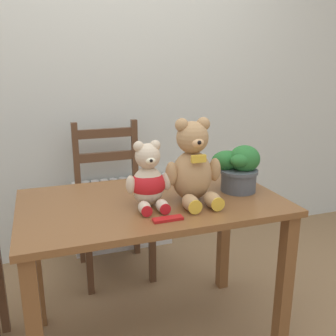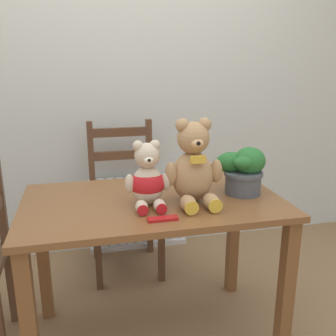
{
  "view_description": "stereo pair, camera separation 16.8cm",
  "coord_description": "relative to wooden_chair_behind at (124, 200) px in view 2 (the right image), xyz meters",
  "views": [
    {
      "loc": [
        -0.47,
        -1.23,
        1.4
      ],
      "look_at": [
        0.06,
        0.3,
        0.94
      ],
      "focal_mm": 40.0,
      "sensor_mm": 36.0,
      "label": 1
    },
    {
      "loc": [
        -0.31,
        -1.28,
        1.4
      ],
      "look_at": [
        0.06,
        0.3,
        0.94
      ],
      "focal_mm": 40.0,
      "sensor_mm": 36.0,
      "label": 2
    }
  ],
  "objects": [
    {
      "name": "wall_back",
      "position": [
        0.05,
        0.32,
        0.81
      ],
      "size": [
        8.0,
        0.04,
        2.6
      ],
      "primitive_type": "cube",
      "color": "silver",
      "rests_on": "ground_plane"
    },
    {
      "name": "radiator",
      "position": [
        0.13,
        0.25,
        -0.24
      ],
      "size": [
        0.75,
        0.1,
        0.57
      ],
      "color": "silver",
      "rests_on": "ground_plane"
    },
    {
      "name": "dining_table",
      "position": [
        0.05,
        -0.77,
        0.16
      ],
      "size": [
        1.21,
        0.72,
        0.78
      ],
      "color": "brown",
      "rests_on": "ground_plane"
    },
    {
      "name": "wooden_chair_behind",
      "position": [
        0.0,
        0.0,
        0.0
      ],
      "size": [
        0.45,
        0.45,
        1.02
      ],
      "rotation": [
        0.0,
        0.0,
        3.14
      ],
      "color": "brown",
      "rests_on": "ground_plane"
    },
    {
      "name": "teddy_bear_left",
      "position": [
        0.02,
        -0.83,
        0.4
      ],
      "size": [
        0.21,
        0.21,
        0.3
      ],
      "rotation": [
        0.0,
        0.0,
        3.1
      ],
      "color": "beige",
      "rests_on": "dining_table"
    },
    {
      "name": "teddy_bear_right",
      "position": [
        0.23,
        -0.84,
        0.45
      ],
      "size": [
        0.27,
        0.27,
        0.39
      ],
      "rotation": [
        0.0,
        0.0,
        3.12
      ],
      "color": "tan",
      "rests_on": "dining_table"
    },
    {
      "name": "potted_plant",
      "position": [
        0.5,
        -0.78,
        0.4
      ],
      "size": [
        0.23,
        0.2,
        0.23
      ],
      "color": "#4C5156",
      "rests_on": "dining_table"
    },
    {
      "name": "chocolate_bar",
      "position": [
        0.04,
        -1.02,
        0.29
      ],
      "size": [
        0.13,
        0.04,
        0.01
      ],
      "primitive_type": "cube",
      "rotation": [
        0.0,
        0.0,
        0.01
      ],
      "color": "red",
      "rests_on": "dining_table"
    }
  ]
}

